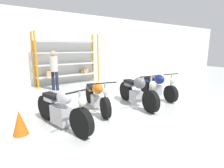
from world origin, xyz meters
The scene contains 9 objects.
ground_plane centered at (0.00, 0.00, 0.00)m, with size 30.00×30.00×0.00m, color silver.
back_wall centered at (0.00, 4.91, 1.80)m, with size 30.00×0.08×3.60m.
shelving_rack centered at (0.20, 4.54, 1.23)m, with size 3.29×0.63×2.57m.
motorcycle_silver centered at (-1.90, -0.25, 0.41)m, with size 0.76×2.08×1.01m.
motorcycle_orange centered at (-0.62, 0.33, 0.44)m, with size 0.77×2.08×0.97m.
motorcycle_grey centered at (0.63, -0.11, 0.47)m, with size 0.72×2.06×1.08m.
motorcycle_blue centered at (1.96, 0.22, 0.43)m, with size 0.73×2.11×0.99m.
person_browsing centered at (-0.87, 3.49, 1.01)m, with size 0.45×0.45×1.72m.
traffic_cone centered at (-2.77, -0.10, 0.28)m, with size 0.32×0.32×0.55m.
Camera 1 is at (-3.17, -4.08, 1.85)m, focal length 28.00 mm.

